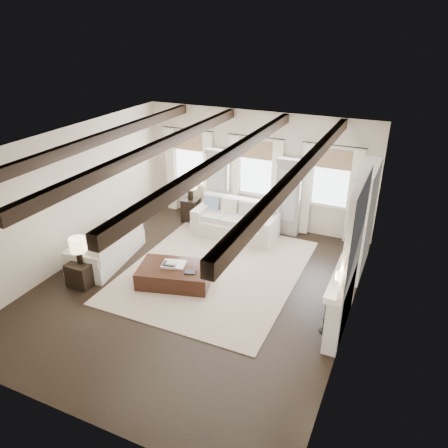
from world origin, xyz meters
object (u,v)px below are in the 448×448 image
at_px(side_table_front, 82,273).
at_px(side_table_back, 191,210).
at_px(sofa_left, 109,247).
at_px(ottoman, 175,275).
at_px(sofa_back, 236,222).

bearing_deg(side_table_front, side_table_back, 81.26).
xyz_separation_m(sofa_left, side_table_back, (0.71, 2.85, -0.04)).
distance_m(sofa_left, ottoman, 1.98).
relative_size(side_table_front, side_table_back, 0.80).
bearing_deg(sofa_back, side_table_back, 169.24).
distance_m(ottoman, side_table_back, 3.32).
distance_m(sofa_left, side_table_back, 2.94).
bearing_deg(ottoman, side_table_front, -169.84).
xyz_separation_m(sofa_left, ottoman, (1.96, -0.22, -0.17)).
bearing_deg(side_table_back, sofa_back, -10.76).
bearing_deg(sofa_left, ottoman, -6.43).
xyz_separation_m(sofa_back, side_table_back, (-1.54, 0.29, -0.05)).
xyz_separation_m(sofa_back, side_table_front, (-2.15, -3.65, -0.11)).
xyz_separation_m(sofa_left, side_table_front, (0.11, -1.09, -0.11)).
xyz_separation_m(sofa_back, ottoman, (-0.30, -2.78, -0.17)).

